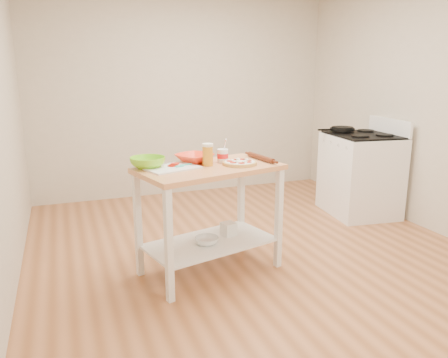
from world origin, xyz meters
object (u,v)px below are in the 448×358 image
at_px(shelf_glass_bowl, 207,241).
at_px(spatula, 183,165).
at_px(orange_bowl, 195,158).
at_px(rolling_pin, 261,158).
at_px(knife, 157,165).
at_px(beer_pint, 208,154).
at_px(yogurt_tub, 223,156).
at_px(skillet, 342,129).
at_px(prep_island, 210,197).
at_px(shelf_bin, 229,229).
at_px(pizza, 240,163).
at_px(green_bowl, 148,162).
at_px(gas_stove, 360,174).
at_px(cutting_board, 170,167).

bearing_deg(shelf_glass_bowl, spatula, 151.93).
bearing_deg(orange_bowl, rolling_pin, -11.90).
distance_m(knife, beer_pint, 0.41).
height_order(yogurt_tub, shelf_glass_bowl, yogurt_tub).
bearing_deg(skillet, rolling_pin, -138.20).
height_order(prep_island, shelf_bin, prep_island).
bearing_deg(shelf_bin, pizza, -63.00).
bearing_deg(prep_island, green_bowl, 166.28).
bearing_deg(spatula, yogurt_tub, 0.36).
relative_size(knife, green_bowl, 0.84).
height_order(pizza, yogurt_tub, yogurt_tub).
xyz_separation_m(gas_stove, skillet, (-0.13, 0.23, 0.50)).
distance_m(skillet, cutting_board, 2.54).
bearing_deg(shelf_bin, shelf_glass_bowl, -151.04).
xyz_separation_m(prep_island, beer_pint, (-0.00, 0.03, 0.34)).
distance_m(green_bowl, rolling_pin, 0.96).
height_order(gas_stove, yogurt_tub, gas_stove).
bearing_deg(skillet, spatula, -146.35).
distance_m(gas_stove, skillet, 0.57).
distance_m(skillet, knife, 2.60).
distance_m(prep_island, knife, 0.50).
bearing_deg(beer_pint, prep_island, -84.80).
relative_size(green_bowl, beer_pint, 1.55).
distance_m(knife, rolling_pin, 0.89).
relative_size(rolling_pin, shelf_glass_bowl, 1.91).
bearing_deg(shelf_bin, knife, 178.34).
bearing_deg(beer_pint, orange_bowl, 111.02).
bearing_deg(cutting_board, pizza, -23.99).
distance_m(skillet, orange_bowl, 2.25).
bearing_deg(green_bowl, yogurt_tub, -0.56).
bearing_deg(beer_pint, spatula, 179.59).
xyz_separation_m(beer_pint, shelf_bin, (0.20, 0.05, -0.67)).
xyz_separation_m(green_bowl, shelf_glass_bowl, (0.43, -0.17, -0.65)).
height_order(skillet, orange_bowl, skillet).
relative_size(cutting_board, orange_bowl, 1.63).
bearing_deg(yogurt_tub, knife, -179.08).
distance_m(knife, orange_bowl, 0.35).
bearing_deg(shelf_bin, orange_bowl, 156.90).
bearing_deg(green_bowl, shelf_bin, -2.77).
relative_size(prep_island, cutting_board, 2.63).
xyz_separation_m(gas_stove, spatula, (-2.35, -0.81, 0.44)).
height_order(green_bowl, beer_pint, beer_pint).
distance_m(yogurt_tub, shelf_bin, 0.64).
bearing_deg(beer_pint, rolling_pin, 5.12).
distance_m(orange_bowl, rolling_pin, 0.57).
bearing_deg(knife, cutting_board, -66.80).
bearing_deg(spatula, shelf_bin, -4.48).
bearing_deg(prep_island, shelf_bin, 22.72).
bearing_deg(pizza, beer_pint, 167.62).
distance_m(pizza, cutting_board, 0.56).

